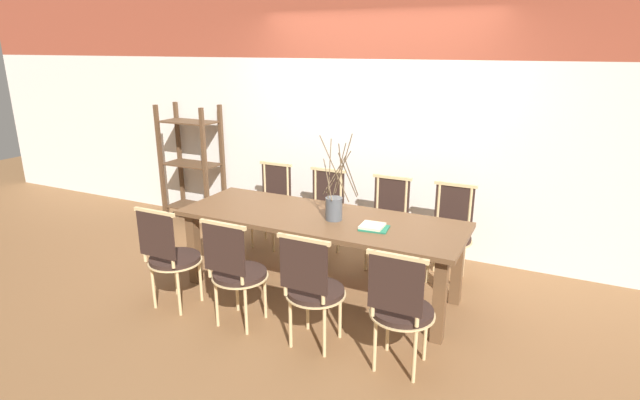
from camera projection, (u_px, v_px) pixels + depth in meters
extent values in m
plane|color=brown|center=(320.00, 291.00, 4.54)|extent=(16.00, 16.00, 0.00)
cube|color=silver|center=(374.00, 155.00, 5.39)|extent=(12.00, 0.06, 2.01)
cube|color=brown|center=(320.00, 219.00, 4.33)|extent=(2.49, 0.87, 0.04)
cube|color=brown|center=(194.00, 248.00, 4.63)|extent=(0.09, 0.09, 0.68)
cube|color=brown|center=(440.00, 301.00, 3.68)|extent=(0.09, 0.09, 0.68)
cube|color=brown|center=(235.00, 226.00, 5.20)|extent=(0.09, 0.09, 0.68)
cube|color=brown|center=(457.00, 267.00, 4.24)|extent=(0.09, 0.09, 0.68)
cylinder|color=black|center=(175.00, 258.00, 4.19)|extent=(0.42, 0.42, 0.04)
cylinder|color=tan|center=(175.00, 261.00, 4.19)|extent=(0.45, 0.45, 0.01)
cylinder|color=tan|center=(176.00, 273.00, 4.43)|extent=(0.03, 0.03, 0.41)
cylinder|color=tan|center=(200.00, 279.00, 4.31)|extent=(0.03, 0.03, 0.41)
cylinder|color=tan|center=(153.00, 286.00, 4.19)|extent=(0.03, 0.03, 0.41)
cylinder|color=tan|center=(179.00, 293.00, 4.08)|extent=(0.03, 0.03, 0.41)
cylinder|color=tan|center=(143.00, 235.00, 4.02)|extent=(0.03, 0.03, 0.46)
cylinder|color=tan|center=(171.00, 241.00, 3.90)|extent=(0.03, 0.03, 0.46)
cube|color=black|center=(156.00, 235.00, 3.95)|extent=(0.36, 0.02, 0.37)
cube|color=tan|center=(154.00, 212.00, 3.90)|extent=(0.40, 0.03, 0.03)
cylinder|color=black|center=(240.00, 273.00, 3.91)|extent=(0.42, 0.42, 0.04)
cylinder|color=tan|center=(240.00, 276.00, 3.92)|extent=(0.45, 0.45, 0.01)
cylinder|color=tan|center=(237.00, 288.00, 4.16)|extent=(0.03, 0.03, 0.41)
cylinder|color=tan|center=(265.00, 295.00, 4.04)|extent=(0.03, 0.03, 0.41)
cylinder|color=tan|center=(217.00, 303.00, 3.92)|extent=(0.03, 0.03, 0.41)
cylinder|color=tan|center=(246.00, 310.00, 3.80)|extent=(0.03, 0.03, 0.41)
cylinder|color=tan|center=(208.00, 249.00, 3.75)|extent=(0.03, 0.03, 0.46)
cylinder|color=tan|center=(241.00, 256.00, 3.62)|extent=(0.03, 0.03, 0.46)
cube|color=black|center=(224.00, 250.00, 3.67)|extent=(0.36, 0.02, 0.37)
cube|color=tan|center=(223.00, 225.00, 3.62)|extent=(0.40, 0.03, 0.03)
cylinder|color=black|center=(316.00, 291.00, 3.64)|extent=(0.42, 0.42, 0.04)
cylinder|color=tan|center=(316.00, 294.00, 3.64)|extent=(0.45, 0.45, 0.01)
cylinder|color=tan|center=(308.00, 305.00, 3.88)|extent=(0.03, 0.03, 0.41)
cylinder|color=tan|center=(340.00, 313.00, 3.76)|extent=(0.03, 0.03, 0.41)
cylinder|color=tan|center=(290.00, 322.00, 3.64)|extent=(0.03, 0.03, 0.41)
cylinder|color=tan|center=(324.00, 331.00, 3.53)|extent=(0.03, 0.03, 0.41)
cylinder|color=tan|center=(285.00, 265.00, 3.47)|extent=(0.03, 0.03, 0.46)
cylinder|color=tan|center=(323.00, 273.00, 3.35)|extent=(0.03, 0.03, 0.46)
cube|color=black|center=(303.00, 266.00, 3.40)|extent=(0.36, 0.02, 0.37)
cube|color=tan|center=(303.00, 239.00, 3.34)|extent=(0.40, 0.03, 0.03)
cylinder|color=black|center=(402.00, 311.00, 3.36)|extent=(0.42, 0.42, 0.04)
cylinder|color=tan|center=(402.00, 314.00, 3.37)|extent=(0.45, 0.45, 0.01)
cylinder|color=tan|center=(388.00, 325.00, 3.60)|extent=(0.03, 0.03, 0.41)
cylinder|color=tan|center=(425.00, 334.00, 3.49)|extent=(0.03, 0.03, 0.41)
cylinder|color=tan|center=(375.00, 345.00, 3.37)|extent=(0.03, 0.03, 0.41)
cylinder|color=tan|center=(415.00, 355.00, 3.25)|extent=(0.03, 0.03, 0.41)
cylinder|color=tan|center=(373.00, 284.00, 3.20)|extent=(0.03, 0.03, 0.46)
cylinder|color=tan|center=(419.00, 293.00, 3.07)|extent=(0.03, 0.03, 0.46)
cube|color=black|center=(396.00, 285.00, 3.12)|extent=(0.36, 0.02, 0.37)
cube|color=tan|center=(397.00, 257.00, 3.07)|extent=(0.40, 0.03, 0.03)
cylinder|color=black|center=(268.00, 209.00, 5.46)|extent=(0.42, 0.42, 0.04)
cylinder|color=tan|center=(269.00, 211.00, 5.47)|extent=(0.45, 0.45, 0.01)
cylinder|color=tan|center=(273.00, 234.00, 5.35)|extent=(0.03, 0.03, 0.41)
cylinder|color=tan|center=(252.00, 230.00, 5.47)|extent=(0.03, 0.03, 0.41)
cylinder|color=tan|center=(286.00, 226.00, 5.59)|extent=(0.03, 0.03, 0.41)
cylinder|color=tan|center=(265.00, 222.00, 5.70)|extent=(0.03, 0.03, 0.41)
cylinder|color=tan|center=(288.00, 185.00, 5.48)|extent=(0.03, 0.03, 0.46)
cylinder|color=tan|center=(265.00, 181.00, 5.60)|extent=(0.03, 0.03, 0.46)
cube|color=black|center=(276.00, 181.00, 5.54)|extent=(0.36, 0.02, 0.37)
cube|color=tan|center=(276.00, 164.00, 5.48)|extent=(0.40, 0.03, 0.03)
cylinder|color=black|center=(321.00, 217.00, 5.20)|extent=(0.42, 0.42, 0.04)
cylinder|color=tan|center=(321.00, 219.00, 5.20)|extent=(0.45, 0.45, 0.01)
cylinder|color=tan|center=(327.00, 244.00, 5.09)|extent=(0.03, 0.03, 0.41)
cylinder|color=tan|center=(303.00, 239.00, 5.20)|extent=(0.03, 0.03, 0.41)
cylinder|color=tan|center=(338.00, 235.00, 5.32)|extent=(0.03, 0.03, 0.41)
cylinder|color=tan|center=(315.00, 231.00, 5.44)|extent=(0.03, 0.03, 0.41)
cylinder|color=tan|center=(341.00, 192.00, 5.21)|extent=(0.03, 0.03, 0.46)
cylinder|color=tan|center=(316.00, 188.00, 5.34)|extent=(0.03, 0.03, 0.46)
cube|color=black|center=(328.00, 188.00, 5.27)|extent=(0.36, 0.02, 0.37)
cube|color=tan|center=(328.00, 170.00, 5.21)|extent=(0.40, 0.03, 0.03)
cylinder|color=black|center=(385.00, 227.00, 4.90)|extent=(0.42, 0.42, 0.04)
cylinder|color=tan|center=(385.00, 230.00, 4.91)|extent=(0.45, 0.45, 0.01)
cylinder|color=tan|center=(393.00, 256.00, 4.79)|extent=(0.03, 0.03, 0.41)
cylinder|color=tan|center=(366.00, 251.00, 4.91)|extent=(0.03, 0.03, 0.41)
cylinder|color=tan|center=(401.00, 246.00, 5.03)|extent=(0.03, 0.03, 0.41)
cylinder|color=tan|center=(375.00, 241.00, 5.14)|extent=(0.03, 0.03, 0.41)
cylinder|color=tan|center=(406.00, 200.00, 4.92)|extent=(0.03, 0.03, 0.46)
cylinder|color=tan|center=(377.00, 197.00, 5.05)|extent=(0.03, 0.03, 0.46)
cube|color=black|center=(392.00, 196.00, 4.98)|extent=(0.36, 0.02, 0.37)
cube|color=tan|center=(392.00, 177.00, 4.92)|extent=(0.40, 0.03, 0.03)
cylinder|color=black|center=(448.00, 238.00, 4.64)|extent=(0.42, 0.42, 0.04)
cylinder|color=tan|center=(448.00, 240.00, 4.65)|extent=(0.45, 0.45, 0.01)
cylinder|color=tan|center=(458.00, 268.00, 4.54)|extent=(0.03, 0.03, 0.41)
cylinder|color=tan|center=(428.00, 262.00, 4.65)|extent=(0.03, 0.03, 0.41)
cylinder|color=tan|center=(464.00, 257.00, 4.77)|extent=(0.03, 0.03, 0.41)
cylinder|color=tan|center=(435.00, 252.00, 4.89)|extent=(0.03, 0.03, 0.41)
cylinder|color=tan|center=(470.00, 209.00, 4.66)|extent=(0.03, 0.03, 0.46)
cylinder|color=tan|center=(438.00, 205.00, 4.79)|extent=(0.03, 0.03, 0.46)
cube|color=black|center=(454.00, 204.00, 4.72)|extent=(0.36, 0.02, 0.37)
cube|color=tan|center=(456.00, 185.00, 4.66)|extent=(0.40, 0.03, 0.03)
cylinder|color=#4C5156|center=(334.00, 209.00, 4.22)|extent=(0.14, 0.14, 0.19)
cylinder|color=brown|center=(335.00, 169.00, 4.00)|extent=(0.22, 0.11, 0.55)
cylinder|color=brown|center=(339.00, 169.00, 4.17)|extent=(0.14, 0.05, 0.47)
cylinder|color=brown|center=(328.00, 180.00, 4.11)|extent=(0.12, 0.08, 0.33)
cylinder|color=brown|center=(335.00, 175.00, 4.23)|extent=(0.19, 0.08, 0.35)
cylinder|color=brown|center=(348.00, 176.00, 4.05)|extent=(0.06, 0.28, 0.43)
cylinder|color=brown|center=(338.00, 172.00, 4.23)|extent=(0.22, 0.03, 0.39)
cylinder|color=brown|center=(344.00, 164.00, 4.17)|extent=(0.19, 0.10, 0.55)
cylinder|color=brown|center=(330.00, 169.00, 4.13)|extent=(0.02, 0.09, 0.49)
cylinder|color=brown|center=(341.00, 171.00, 4.09)|extent=(0.01, 0.14, 0.48)
cylinder|color=brown|center=(352.00, 178.00, 4.07)|extent=(0.01, 0.32, 0.39)
cube|color=#1E6B4C|center=(374.00, 228.00, 4.03)|extent=(0.25, 0.21, 0.01)
cube|color=beige|center=(372.00, 226.00, 4.04)|extent=(0.19, 0.19, 0.02)
cube|color=#513823|center=(161.00, 164.00, 6.19)|extent=(0.04, 0.04, 1.46)
cube|color=#513823|center=(205.00, 170.00, 5.91)|extent=(0.04, 0.04, 1.46)
cube|color=#513823|center=(180.00, 159.00, 6.49)|extent=(0.04, 0.04, 1.46)
cube|color=#513823|center=(223.00, 164.00, 6.20)|extent=(0.04, 0.04, 1.46)
cube|color=#513823|center=(195.00, 206.00, 6.36)|extent=(0.68, 0.35, 0.02)
cube|color=#513823|center=(192.00, 164.00, 6.20)|extent=(0.68, 0.35, 0.02)
cube|color=#513823|center=(189.00, 122.00, 6.04)|extent=(0.68, 0.35, 0.02)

